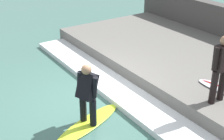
# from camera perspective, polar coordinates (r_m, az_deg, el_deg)

# --- Properties ---
(ground_plane) EXTENTS (28.00, 28.00, 0.00)m
(ground_plane) POSITION_cam_1_polar(r_m,az_deg,el_deg) (8.24, -4.25, -5.63)
(ground_plane) COLOR #426B60
(concrete_ledge) EXTENTS (4.40, 9.19, 0.49)m
(concrete_ledge) POSITION_cam_1_polar(r_m,az_deg,el_deg) (10.15, 13.42, 1.54)
(concrete_ledge) COLOR #66635E
(concrete_ledge) RESTS_ON ground_plane
(wave_foam_crest) EXTENTS (0.97, 8.73, 0.15)m
(wave_foam_crest) POSITION_cam_1_polar(r_m,az_deg,el_deg) (8.60, 0.84, -3.51)
(wave_foam_crest) COLOR white
(wave_foam_crest) RESTS_ON ground_plane
(surfboard_riding) EXTENTS (2.11, 1.13, 0.06)m
(surfboard_riding) POSITION_cam_1_polar(r_m,az_deg,el_deg) (7.34, -4.31, -9.69)
(surfboard_riding) COLOR #BFE02D
(surfboard_riding) RESTS_ON ground_plane
(surfer_riding) EXTENTS (0.52, 0.61, 1.47)m
(surfer_riding) POSITION_cam_1_polar(r_m,az_deg,el_deg) (6.89, -4.54, -3.94)
(surfer_riding) COLOR black
(surfer_riding) RESTS_ON surfboard_riding
(surfer_waiting_near) EXTENTS (0.54, 0.24, 1.60)m
(surfer_waiting_near) POSITION_cam_1_polar(r_m,az_deg,el_deg) (7.26, 19.34, 0.71)
(surfer_waiting_near) COLOR black
(surfer_waiting_near) RESTS_ON concrete_ledge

